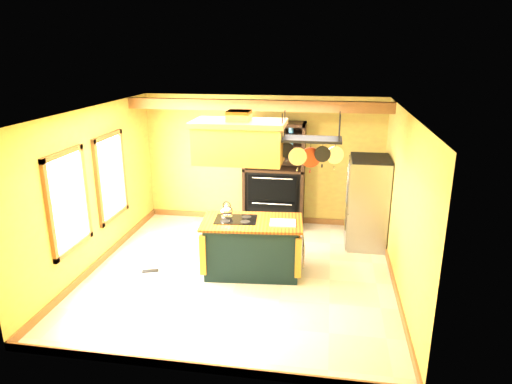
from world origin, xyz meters
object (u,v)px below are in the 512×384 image
(pot_rack, at_px, (311,146))
(hutch, at_px, (274,186))
(refrigerator, at_px, (367,204))
(range_hood, at_px, (239,140))
(kitchen_island, at_px, (252,246))

(pot_rack, bearing_deg, hutch, 110.46)
(refrigerator, bearing_deg, hutch, 158.24)
(range_hood, xyz_separation_m, refrigerator, (2.13, 1.46, -1.43))
(range_hood, bearing_deg, pot_rack, 0.55)
(kitchen_island, xyz_separation_m, refrigerator, (1.93, 1.46, 0.34))
(range_hood, height_order, refrigerator, range_hood)
(kitchen_island, distance_m, refrigerator, 2.45)
(refrigerator, bearing_deg, range_hood, -145.55)
(hutch, bearing_deg, range_hood, -97.51)
(kitchen_island, bearing_deg, pot_rack, -4.67)
(range_hood, distance_m, refrigerator, 2.95)
(refrigerator, relative_size, hutch, 0.76)
(pot_rack, distance_m, refrigerator, 2.25)
(range_hood, bearing_deg, kitchen_island, 0.19)
(pot_rack, bearing_deg, kitchen_island, -179.37)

